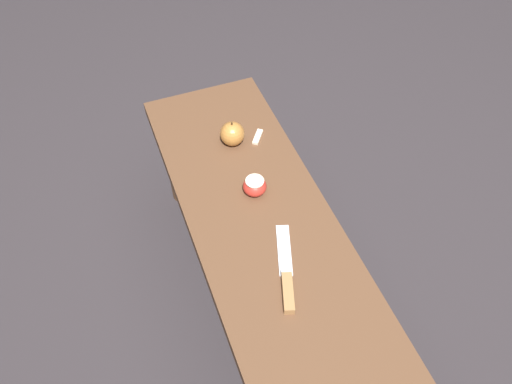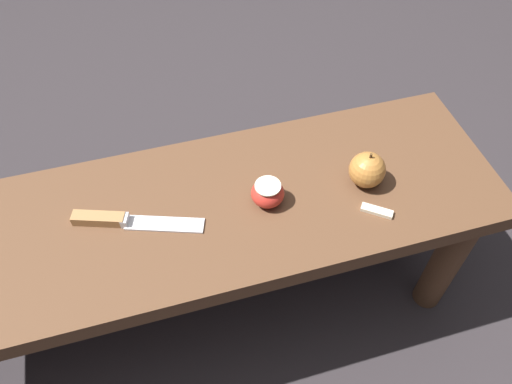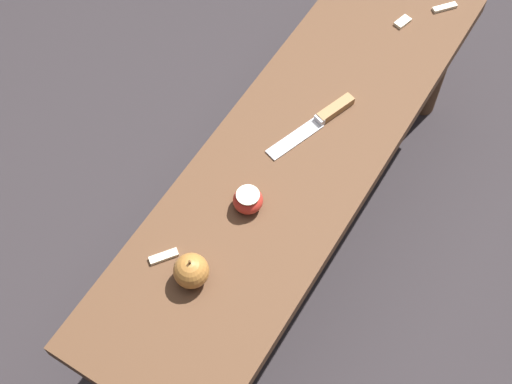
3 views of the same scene
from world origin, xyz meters
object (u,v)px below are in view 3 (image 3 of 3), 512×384
wooden_bench (296,167)px  apple_cut (248,200)px  knife (324,117)px  apple_whole (191,271)px

wooden_bench → apple_cut: 0.21m
knife → apple_cut: (0.28, -0.03, 0.02)m
apple_whole → apple_cut: apple_whole is taller
wooden_bench → knife: 0.13m
knife → apple_cut: apple_cut is taller
apple_whole → apple_cut: size_ratio=1.26×
wooden_bench → knife: (-0.10, 0.01, 0.08)m
wooden_bench → apple_whole: 0.39m
wooden_bench → knife: bearing=174.4°
wooden_bench → apple_cut: apple_cut is taller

